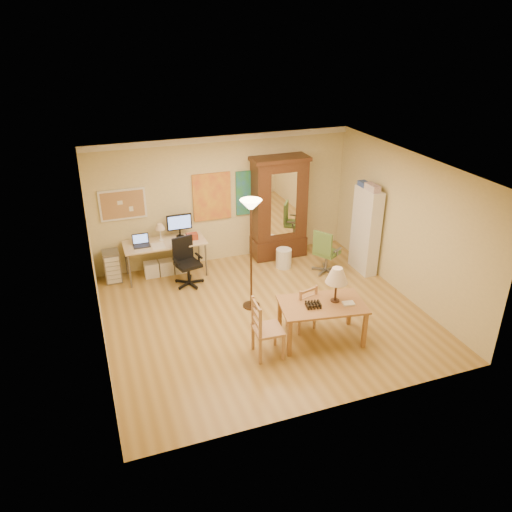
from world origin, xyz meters
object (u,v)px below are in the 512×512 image
object	(u,v)px
office_chair_green	(325,261)
bookshelf	(366,231)
armoire	(279,214)
computer_desk	(167,254)
office_chair_black	(188,272)
dining_table	(327,296)

from	to	relation	value
office_chair_green	bookshelf	world-z (taller)	bookshelf
office_chair_green	armoire	bearing A→B (deg)	118.42
computer_desk	bookshelf	distance (m)	4.08
office_chair_black	armoire	world-z (taller)	armoire
office_chair_black	computer_desk	bearing A→B (deg)	118.06
bookshelf	office_chair_black	bearing A→B (deg)	170.00
dining_table	bookshelf	size ratio (longest dim) A/B	0.82
armoire	bookshelf	xyz separation A→B (m)	(1.39, -1.27, -0.08)
office_chair_black	office_chair_green	world-z (taller)	office_chair_black
computer_desk	bookshelf	xyz separation A→B (m)	(3.88, -1.19, 0.43)
office_chair_black	office_chair_green	bearing A→B (deg)	-9.59
office_chair_green	bookshelf	size ratio (longest dim) A/B	0.54
office_chair_green	office_chair_black	bearing A→B (deg)	170.41
dining_table	office_chair_green	distance (m)	2.44
dining_table	computer_desk	world-z (taller)	dining_table
office_chair_green	bookshelf	bearing A→B (deg)	-11.41
office_chair_black	office_chair_green	distance (m)	2.83
office_chair_green	computer_desk	bearing A→B (deg)	161.50
computer_desk	office_chair_black	bearing A→B (deg)	-61.94
computer_desk	bookshelf	world-z (taller)	bookshelf
computer_desk	bookshelf	size ratio (longest dim) A/B	0.91
dining_table	bookshelf	xyz separation A→B (m)	(1.87, 1.96, 0.08)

